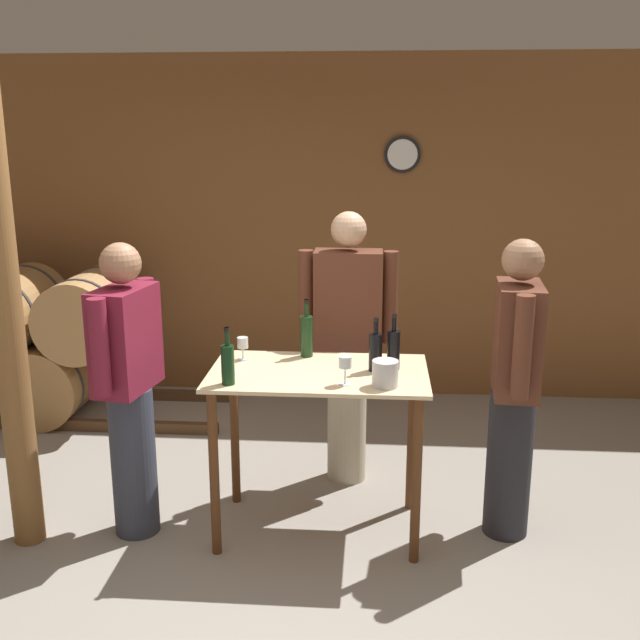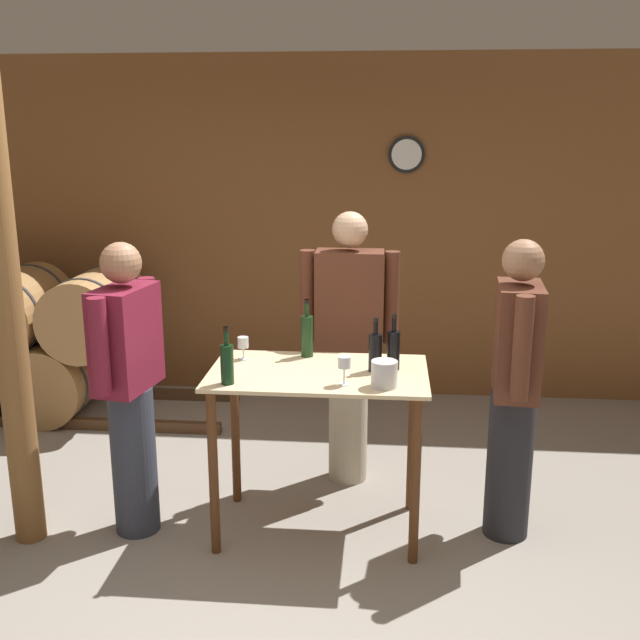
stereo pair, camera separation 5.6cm
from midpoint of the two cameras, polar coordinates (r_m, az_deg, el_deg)
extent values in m
plane|color=gray|center=(3.92, -3.98, -18.82)|extent=(14.00, 14.00, 0.00)
cube|color=brown|center=(6.02, -0.50, 6.87)|extent=(8.40, 0.05, 2.70)
cylinder|color=black|center=(5.91, 6.02, 12.44)|extent=(0.28, 0.03, 0.28)
cylinder|color=white|center=(5.89, 6.02, 12.43)|extent=(0.23, 0.01, 0.23)
cube|color=#4C331E|center=(6.74, -23.21, -4.97)|extent=(3.88, 0.06, 0.08)
cylinder|color=#9E7242|center=(6.10, -19.63, -4.02)|extent=(0.60, 0.83, 0.60)
cylinder|color=#38383D|center=(5.89, -20.59, -4.78)|extent=(0.61, 0.03, 0.61)
cylinder|color=#38383D|center=(6.32, -18.73, -3.32)|extent=(0.61, 0.03, 0.61)
cylinder|color=#9E7242|center=(6.11, -22.72, 0.65)|extent=(0.60, 0.83, 0.60)
cylinder|color=#38383D|center=(6.32, -21.72, 1.19)|extent=(0.61, 0.03, 0.61)
cylinder|color=#AD7F4C|center=(5.85, -17.24, 0.56)|extent=(0.60, 0.83, 0.60)
cylinder|color=#38383D|center=(5.62, -18.15, -0.06)|extent=(0.61, 0.03, 0.61)
cylinder|color=#38383D|center=(6.07, -16.40, 1.13)|extent=(0.61, 0.03, 0.61)
cube|color=beige|center=(3.91, -0.53, -4.06)|extent=(1.14, 0.68, 0.02)
cylinder|color=#593319|center=(3.91, -8.48, -11.51)|extent=(0.05, 0.05, 0.90)
cylinder|color=#593319|center=(3.82, 6.93, -12.07)|extent=(0.05, 0.05, 0.90)
cylinder|color=#593319|center=(4.40, -6.89, -8.37)|extent=(0.05, 0.05, 0.90)
cylinder|color=#593319|center=(4.33, 6.62, -8.77)|extent=(0.05, 0.05, 0.90)
cylinder|color=brown|center=(4.02, -23.29, 1.80)|extent=(0.16, 0.16, 2.70)
cylinder|color=black|center=(3.72, -7.47, -3.42)|extent=(0.07, 0.07, 0.20)
cylinder|color=black|center=(3.68, -7.54, -1.26)|extent=(0.02, 0.02, 0.09)
cylinder|color=black|center=(3.67, -7.56, -0.71)|extent=(0.03, 0.03, 0.02)
cylinder|color=#193819|center=(4.13, -1.42, -1.26)|extent=(0.07, 0.07, 0.23)
cylinder|color=#193819|center=(4.09, -1.43, 0.92)|extent=(0.02, 0.02, 0.10)
cylinder|color=black|center=(4.08, -1.44, 1.44)|extent=(0.03, 0.03, 0.02)
cylinder|color=black|center=(3.89, 3.83, -2.48)|extent=(0.07, 0.07, 0.20)
cylinder|color=black|center=(3.86, 3.87, -0.45)|extent=(0.02, 0.02, 0.09)
cylinder|color=black|center=(3.85, 3.88, 0.03)|extent=(0.03, 0.03, 0.02)
cylinder|color=black|center=(3.93, 5.21, -2.30)|extent=(0.07, 0.07, 0.21)
cylinder|color=black|center=(3.89, 5.26, -0.19)|extent=(0.02, 0.02, 0.09)
cylinder|color=black|center=(3.88, 5.27, 0.33)|extent=(0.03, 0.03, 0.02)
cylinder|color=silver|center=(4.12, -6.27, -2.98)|extent=(0.06, 0.06, 0.00)
cylinder|color=silver|center=(4.11, -6.28, -2.54)|extent=(0.01, 0.01, 0.06)
cylinder|color=silver|center=(4.10, -6.31, -1.73)|extent=(0.06, 0.06, 0.06)
cylinder|color=silver|center=(3.71, 1.48, -4.90)|extent=(0.06, 0.06, 0.00)
cylinder|color=silver|center=(3.70, 1.48, -4.26)|extent=(0.01, 0.01, 0.08)
cylinder|color=silver|center=(3.68, 1.49, -3.22)|extent=(0.06, 0.06, 0.06)
cylinder|color=silver|center=(3.68, 4.55, -4.09)|extent=(0.13, 0.13, 0.13)
cylinder|color=#232328|center=(4.19, 13.81, -10.56)|extent=(0.24, 0.24, 0.81)
cube|color=#592D1E|center=(3.95, 14.42, -1.42)|extent=(0.25, 0.42, 0.57)
sphere|color=#9E7051|center=(3.86, 14.80, 4.46)|extent=(0.21, 0.21, 0.21)
cylinder|color=#592D1E|center=(4.19, 14.16, -0.12)|extent=(0.09, 0.09, 0.52)
cylinder|color=#592D1E|center=(3.71, 14.75, -2.05)|extent=(0.09, 0.09, 0.52)
cylinder|color=#333847|center=(4.21, -14.38, -10.37)|extent=(0.24, 0.24, 0.82)
cube|color=maroon|center=(3.98, -15.00, -1.42)|extent=(0.29, 0.43, 0.54)
sphere|color=#9E7051|center=(3.89, -15.38, 4.19)|extent=(0.21, 0.21, 0.21)
cylinder|color=maroon|center=(3.77, -16.86, -2.03)|extent=(0.09, 0.09, 0.49)
cylinder|color=maroon|center=(4.18, -13.37, -0.16)|extent=(0.09, 0.09, 0.49)
cylinder|color=#B7AD93|center=(4.67, 1.71, -7.27)|extent=(0.24, 0.24, 0.84)
cube|color=#592D1E|center=(4.45, 1.78, 1.41)|extent=(0.40, 0.22, 0.61)
sphere|color=tan|center=(4.38, 1.83, 6.91)|extent=(0.21, 0.21, 0.21)
cylinder|color=#592D1E|center=(4.44, 5.01, 1.73)|extent=(0.09, 0.09, 0.55)
cylinder|color=#592D1E|center=(4.46, -1.42, 1.85)|extent=(0.09, 0.09, 0.55)
camera|label=1|loc=(0.03, -90.41, -0.11)|focal=42.00mm
camera|label=2|loc=(0.03, 89.59, 0.11)|focal=42.00mm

